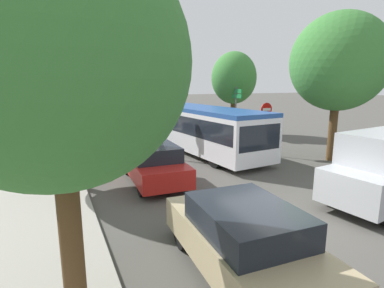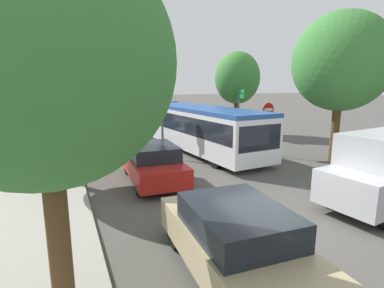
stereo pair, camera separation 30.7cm
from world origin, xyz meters
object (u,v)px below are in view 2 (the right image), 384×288
object	(u,v)px
queued_car_blue	(109,125)
tree_right_near	(341,62)
queued_car_white	(128,141)
traffic_light	(162,110)
queued_car_navy	(99,117)
city_bus_rear	(82,100)
queued_car_tan	(235,240)
queued_car_red	(153,163)
articulated_bus	(174,120)
tree_right_mid	(237,79)
direction_sign_post	(239,102)
tree_left_near	(50,70)
tree_left_mid	(58,73)
no_entry_sign	(268,121)
queued_car_silver	(90,112)

from	to	relation	value
queued_car_blue	tree_right_near	distance (m)	15.86
queued_car_white	tree_right_near	world-z (taller)	tree_right_near
queued_car_white	traffic_light	bearing A→B (deg)	-138.63
queued_car_navy	tree_right_near	xyz separation A→B (m)	(9.07, -18.11, 4.01)
city_bus_rear	queued_car_tan	distance (m)	44.20
city_bus_rear	queued_car_red	distance (m)	37.83
city_bus_rear	tree_right_near	world-z (taller)	tree_right_near
articulated_bus	queued_car_white	size ratio (longest dim) A/B	4.21
traffic_light	tree_right_mid	bearing A→B (deg)	124.24
direction_sign_post	tree_left_near	xyz separation A→B (m)	(-11.65, -13.45, 1.41)
queued_car_white	tree_right_near	bearing A→B (deg)	-119.83
tree_left_near	articulated_bus	bearing A→B (deg)	63.48
queued_car_tan	queued_car_white	size ratio (longest dim) A/B	1.08
queued_car_red	tree_right_mid	world-z (taller)	tree_right_mid
queued_car_navy	tree_left_near	bearing A→B (deg)	175.40
articulated_bus	tree_left_mid	size ratio (longest dim) A/B	2.65
queued_car_tan	tree_right_near	bearing A→B (deg)	-54.58
queued_car_white	queued_car_tan	bearing A→B (deg)	-178.68
queued_car_navy	tree_right_near	distance (m)	20.65
no_entry_sign	tree_right_mid	world-z (taller)	tree_right_mid
direction_sign_post	queued_car_white	bearing A→B (deg)	13.85
tree_right_mid	city_bus_rear	bearing A→B (deg)	107.35
articulated_bus	queued_car_tan	bearing A→B (deg)	-20.57
articulated_bus	queued_car_blue	bearing A→B (deg)	-145.23
tree_left_mid	queued_car_tan	bearing A→B (deg)	-68.38
traffic_light	queued_car_silver	bearing A→B (deg)	-174.60
tree_left_mid	queued_car_silver	bearing A→B (deg)	82.51
traffic_light	no_entry_sign	size ratio (longest dim) A/B	1.21
queued_car_blue	tree_right_mid	size ratio (longest dim) A/B	0.71
no_entry_sign	tree_right_near	bearing A→B (deg)	45.40
articulated_bus	queued_car_tan	world-z (taller)	articulated_bus
traffic_light	tree_right_mid	world-z (taller)	tree_right_mid
queued_car_tan	traffic_light	xyz separation A→B (m)	(1.80, 9.94, 1.74)
tree_right_near	direction_sign_post	bearing A→B (deg)	95.47
no_entry_sign	tree_right_mid	xyz separation A→B (m)	(2.31, 6.83, 2.25)
city_bus_rear	tree_left_near	xyz separation A→B (m)	(-3.25, -44.15, 2.58)
queued_car_blue	no_entry_sign	bearing A→B (deg)	-143.25
traffic_light	queued_car_navy	bearing A→B (deg)	-173.48
traffic_light	tree_left_mid	size ratio (longest dim) A/B	0.52
city_bus_rear	direction_sign_post	bearing A→B (deg)	-166.58
traffic_light	tree_left_mid	bearing A→B (deg)	-61.01
direction_sign_post	tree_right_near	bearing A→B (deg)	97.24
no_entry_sign	tree_right_near	distance (m)	4.37
queued_car_red	queued_car_silver	world-z (taller)	queued_car_silver
queued_car_navy	no_entry_sign	size ratio (longest dim) A/B	1.61
traffic_light	queued_car_red	bearing A→B (deg)	-23.71
queued_car_blue	direction_sign_post	distance (m)	9.75
queued_car_tan	tree_left_near	size ratio (longest dim) A/B	0.76
queued_car_tan	no_entry_sign	distance (m)	10.85
city_bus_rear	traffic_light	world-z (taller)	traffic_light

